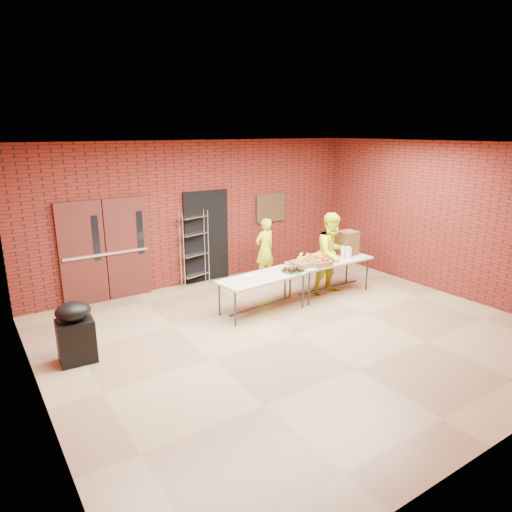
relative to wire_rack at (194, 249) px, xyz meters
The scene contains 19 objects.
room 3.41m from the wire_rack, 85.19° to the right, with size 8.08×7.08×3.28m.
double_doors 1.93m from the wire_rack, behind, with size 1.78×0.12×2.10m.
dark_doorway 0.45m from the wire_rack, 20.25° to the left, with size 1.10×0.06×2.10m, color black.
bronze_plaque 2.29m from the wire_rack, ahead, with size 0.85×0.04×0.70m, color #3B2E17.
wire_rack is the anchor object (origin of this frame).
table_left 2.20m from the wire_rack, 80.74° to the right, with size 1.81×0.89×0.72m.
table_right 3.01m from the wire_rack, 44.37° to the right, with size 1.84×0.77×0.76m.
basket_bananas 2.57m from the wire_rack, 58.24° to the right, with size 0.47×0.36×0.15m.
basket_oranges 2.80m from the wire_rack, 46.96° to the right, with size 0.49×0.38×0.15m.
basket_apples 2.86m from the wire_rack, 53.97° to the right, with size 0.42×0.33×0.13m.
muffin_tray 2.45m from the wire_rack, 65.11° to the right, with size 0.44×0.44×0.11m.
napkin_box 2.12m from the wire_rack, 88.32° to the right, with size 0.18×0.12×0.06m, color white.
coffee_dispenser 3.39m from the wire_rack, 36.00° to the right, with size 0.40×0.35×0.52m, color brown.
cup_stack_front 3.36m from the wire_rack, 42.30° to the right, with size 0.09×0.09×0.27m, color white.
cup_stack_mid 3.41m from the wire_rack, 41.05° to the right, with size 0.07×0.07×0.22m, color white.
cup_stack_back 3.27m from the wire_rack, 40.48° to the right, with size 0.08×0.08×0.25m, color white.
covered_grill 3.82m from the wire_rack, 144.19° to the right, with size 0.56×0.48×0.96m.
volunteer_woman 1.63m from the wire_rack, 19.89° to the right, with size 0.53×0.35×1.46m, color yellow.
volunteer_man 3.04m from the wire_rack, 42.56° to the right, with size 0.85×0.66×1.74m, color yellow.
Camera 1 is at (-4.58, -5.65, 3.41)m, focal length 32.00 mm.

